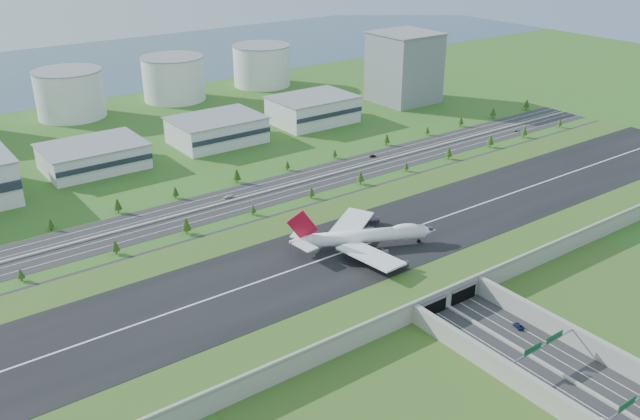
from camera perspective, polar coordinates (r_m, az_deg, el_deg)
ground at (r=310.43m, az=4.05°, el=-4.17°), size 1200.00×1200.00×0.00m
airfield_deck at (r=308.44m, az=4.08°, el=-3.51°), size 520.00×100.00×9.20m
underpass_road at (r=253.15m, az=18.96°, el=-11.95°), size 38.80×120.40×8.00m
sign_gantry_near at (r=253.07m, az=18.27°, el=-10.88°), size 38.70×0.70×9.80m
sign_gantry_far at (r=239.64m, az=25.12°, el=-14.34°), size 38.70×0.70×9.80m
north_expressway at (r=380.42m, az=-5.16°, el=1.35°), size 560.00×36.00×0.12m
tree_row at (r=391.00m, az=-2.03°, el=2.80°), size 506.46×48.67×8.38m
hangar_mid_a at (r=437.27m, az=-18.54°, el=4.29°), size 58.00×42.00×15.00m
hangar_mid_b at (r=467.18m, az=-8.68°, el=6.66°), size 58.00×42.00×17.00m
hangar_mid_c at (r=506.85m, az=-0.62°, el=8.45°), size 58.00×42.00×19.00m
office_tower at (r=564.89m, az=7.10°, el=11.80°), size 46.00×46.00×55.00m
fuel_tank_b at (r=552.03m, az=-20.32°, el=9.13°), size 50.00×50.00×35.00m
fuel_tank_c at (r=579.93m, az=-12.22°, el=10.75°), size 50.00×50.00×35.00m
fuel_tank_d at (r=618.34m, az=-4.93°, el=12.02°), size 50.00×50.00×35.00m
bay_water at (r=724.94m, az=-21.53°, el=10.86°), size 1200.00×260.00×0.06m
boeing_747 at (r=300.18m, az=3.73°, el=-2.20°), size 63.50×58.54×21.10m
car_0 at (r=254.66m, az=14.08°, el=-11.73°), size 1.96×4.60×1.55m
car_2 at (r=273.09m, az=16.37°, el=-9.34°), size 3.73×5.58×1.42m
car_5 at (r=437.00m, az=4.45°, el=4.56°), size 4.34×2.10×1.37m
car_6 at (r=507.24m, az=16.18°, el=6.48°), size 5.77×3.85×1.47m
car_7 at (r=376.92m, az=-7.75°, el=1.13°), size 5.39×2.49×1.53m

